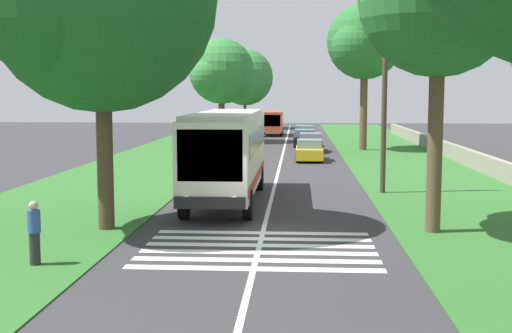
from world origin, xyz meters
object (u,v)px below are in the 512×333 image
Objects in this scene: trailing_minibus_0 at (273,121)px; coach_bus at (227,150)px; roadside_tree_right_0 at (434,2)px; utility_pole at (384,97)px; roadside_tree_left_0 at (220,73)px; trailing_car_1 at (310,143)px; roadside_tree_right_1 at (363,44)px; pedestrian at (34,232)px; roadside_tree_left_2 at (243,79)px; trailing_car_3 at (304,134)px; roadside_tree_left_1 at (98,1)px; trailing_car_2 at (304,138)px; trailing_car_0 at (309,151)px.

coach_bus is at bearing 179.70° from trailing_minibus_0.
roadside_tree_right_0 is 1.22× the size of utility_pole.
trailing_minibus_0 is at bearing -0.30° from coach_bus.
trailing_car_1 is at bearing -138.81° from roadside_tree_left_0.
roadside_tree_left_0 reaches higher than trailing_minibus_0.
trailing_minibus_0 is 0.53× the size of roadside_tree_right_1.
pedestrian is at bearing -179.75° from roadside_tree_left_0.
roadside_tree_left_2 reaches higher than trailing_car_1.
roadside_tree_right_1 reaches higher than pedestrian.
roadside_tree_left_2 is at bearing 20.94° from roadside_tree_right_1.
roadside_tree_right_1 is at bearing -156.95° from trailing_minibus_0.
pedestrian is at bearing 170.97° from trailing_car_3.
roadside_tree_left_1 reaches higher than coach_bus.
coach_bus is at bearing -172.95° from roadside_tree_left_0.
trailing_car_2 is at bearing -11.18° from roadside_tree_left_1.
pedestrian is at bearing 114.20° from roadside_tree_right_0.
coach_bus is 29.70m from trailing_car_2.
roadside_tree_right_0 is at bearing -89.72° from roadside_tree_left_1.
trailing_car_3 is 47.41m from pedestrian.
trailing_car_0 is at bearing -17.29° from roadside_tree_left_1.
trailing_car_0 is 0.38× the size of roadside_tree_right_1.
roadside_tree_left_1 is 1.38× the size of utility_pole.
roadside_tree_right_0 reaches higher than roadside_tree_left_0.
trailing_car_2 is 10.25m from roadside_tree_left_0.
roadside_tree_left_1 is 6.73× the size of pedestrian.
roadside_tree_left_2 reaches higher than trailing_car_0.
roadside_tree_left_2 is at bearing 3.99° from coach_bus.
trailing_car_3 is (11.77, 0.37, 0.00)m from trailing_car_1.
roadside_tree_left_2 is (32.40, 7.83, 5.54)m from trailing_car_1.
roadside_tree_left_0 is 0.83× the size of roadside_tree_right_1.
coach_bus is 1.19× the size of roadside_tree_left_0.
coach_bus is 1.13× the size of roadside_tree_left_2.
utility_pole is (-33.31, -3.24, 3.64)m from trailing_car_3.
trailing_minibus_0 is (7.68, 3.27, 0.88)m from trailing_car_3.
trailing_car_1 is 0.46× the size of roadside_tree_left_0.
utility_pole is (-26.71, -3.30, 3.64)m from trailing_car_2.
trailing_car_1 is at bearing -175.22° from trailing_car_2.
pedestrian is (-4.98, 11.08, -6.46)m from roadside_tree_right_0.
roadside_tree_right_1 reaches higher than utility_pole.
roadside_tree_left_1 reaches higher than trailing_car_0.
trailing_minibus_0 is at bearing 7.40° from trailing_car_0.
trailing_car_0 is at bearing -179.51° from trailing_car_3.
trailing_minibus_0 reaches higher than trailing_car_2.
coach_bus is at bearing 168.04° from trailing_car_0.
utility_pole reaches higher than trailing_car_3.
roadside_tree_left_1 is 33.59m from roadside_tree_right_1.
trailing_car_0 is 24.28m from roadside_tree_right_0.
roadside_tree_right_0 is 5.96× the size of pedestrian.
trailing_car_3 is (6.61, -0.07, 0.00)m from trailing_car_2.
roadside_tree_left_2 reaches higher than roadside_tree_left_0.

